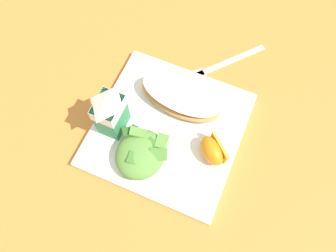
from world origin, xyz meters
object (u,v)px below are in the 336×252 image
object	(u,v)px
cheesy_pizza_bread	(180,97)
metal_fork	(220,65)
milk_carton	(110,112)
green_salad_pile	(140,154)
orange_wedge_front	(213,150)
white_plate	(168,130)

from	to	relation	value
cheesy_pizza_bread	metal_fork	distance (m)	0.14
cheesy_pizza_bread	metal_fork	bearing A→B (deg)	-20.17
milk_carton	cheesy_pizza_bread	bearing A→B (deg)	-45.29
cheesy_pizza_bread	milk_carton	distance (m)	0.14
green_salad_pile	orange_wedge_front	xyz separation A→B (m)	(0.06, -0.12, -0.00)
white_plate	green_salad_pile	bearing A→B (deg)	162.83
white_plate	orange_wedge_front	bearing A→B (deg)	-99.67
cheesy_pizza_bread	orange_wedge_front	size ratio (longest dim) A/B	2.56
orange_wedge_front	green_salad_pile	bearing A→B (deg)	115.91
cheesy_pizza_bread	green_salad_pile	bearing A→B (deg)	170.91
orange_wedge_front	milk_carton	bearing A→B (deg)	95.28
milk_carton	orange_wedge_front	bearing A→B (deg)	-84.72
cheesy_pizza_bread	milk_carton	world-z (taller)	milk_carton
milk_carton	orange_wedge_front	distance (m)	0.20
metal_fork	orange_wedge_front	bearing A→B (deg)	-165.69
green_salad_pile	milk_carton	bearing A→B (deg)	62.35
metal_fork	cheesy_pizza_bread	bearing A→B (deg)	159.83
white_plate	green_salad_pile	world-z (taller)	green_salad_pile
white_plate	cheesy_pizza_bread	xyz separation A→B (m)	(0.06, 0.00, 0.03)
cheesy_pizza_bread	milk_carton	xyz separation A→B (m)	(-0.10, 0.10, 0.04)
white_plate	cheesy_pizza_bread	size ratio (longest dim) A/B	1.59
white_plate	milk_carton	world-z (taller)	milk_carton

